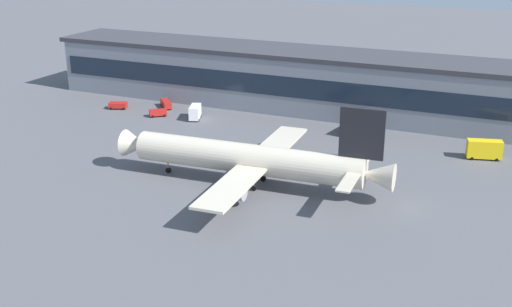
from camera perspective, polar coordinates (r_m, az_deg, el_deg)
ground_plane at (r=127.68m, az=-1.19°, el=-2.07°), size 600.00×600.00×0.00m
terminal_building at (r=172.00m, az=6.27°, el=6.34°), size 159.40×19.89×15.84m
airliner at (r=121.77m, az=-0.37°, el=-0.52°), size 54.91×46.71×17.31m
follow_me_car at (r=169.45m, az=-8.67°, el=3.63°), size 4.59×4.29×1.85m
pushback_tractor at (r=178.74m, az=-12.18°, el=4.24°), size 5.42×4.18×1.75m
catering_truck at (r=144.92m, az=19.69°, el=0.40°), size 7.62×4.35×4.15m
stair_truck at (r=165.56m, az=-5.44°, el=3.71°), size 4.32×6.46×3.55m
fuel_truck at (r=155.38m, az=8.64°, el=2.46°), size 4.15×8.75×3.35m
baggage_tug at (r=147.26m, az=9.89°, el=1.09°), size 3.78×2.42×1.85m
belt_loader at (r=177.41m, az=-7.99°, el=4.41°), size 5.79×6.08×1.95m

